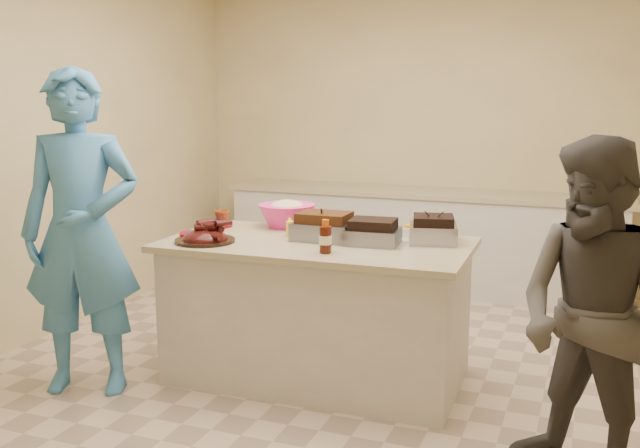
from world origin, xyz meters
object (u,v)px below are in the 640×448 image
at_px(island, 317,377).
at_px(bbq_bottle_a, 326,251).
at_px(rib_platter, 205,242).
at_px(plastic_cup, 222,224).
at_px(roasting_pan, 433,242).
at_px(coleslaw_bowl, 287,227).
at_px(guest_blue, 91,388).
at_px(bbq_bottle_b, 325,253).
at_px(mustard_bottle, 290,236).

height_order(island, bbq_bottle_a, bbq_bottle_a).
xyz_separation_m(rib_platter, plastic_cup, (-0.20, 0.57, 0.00)).
bearing_deg(roasting_pan, coleslaw_bowl, 158.26).
xyz_separation_m(island, roasting_pan, (0.66, 0.23, 0.88)).
xyz_separation_m(plastic_cup, guest_blue, (-0.40, -0.95, -0.88)).
xyz_separation_m(coleslaw_bowl, bbq_bottle_b, (0.52, -0.65, -0.00)).
xyz_separation_m(rib_platter, mustard_bottle, (0.41, 0.35, 0.00)).
bearing_deg(rib_platter, plastic_cup, 109.21).
bearing_deg(island, coleslaw_bowl, 132.95).
height_order(bbq_bottle_a, mustard_bottle, bbq_bottle_a).
bearing_deg(bbq_bottle_a, coleslaw_bowl, 130.03).
bearing_deg(bbq_bottle_b, roasting_pan, 45.17).
bearing_deg(plastic_cup, rib_platter, -70.79).
relative_size(island, plastic_cup, 18.09).
bearing_deg(bbq_bottle_b, bbq_bottle_a, 104.51).
bearing_deg(island, guest_blue, -153.44).
height_order(mustard_bottle, plastic_cup, mustard_bottle).
bearing_deg(bbq_bottle_b, plastic_cup, 149.36).
bearing_deg(plastic_cup, bbq_bottle_a, -29.15).
bearing_deg(bbq_bottle_b, mustard_bottle, 135.78).
bearing_deg(mustard_bottle, rib_platter, -138.86).
bearing_deg(coleslaw_bowl, mustard_bottle, -62.98).
xyz_separation_m(island, guest_blue, (-1.23, -0.65, 0.00)).
relative_size(roasting_pan, guest_blue, 0.15).
bearing_deg(bbq_bottle_a, plastic_cup, 150.85).
distance_m(coleslaw_bowl, mustard_bottle, 0.32).
relative_size(bbq_bottle_b, guest_blue, 0.10).
bearing_deg(rib_platter, mustard_bottle, 41.14).
height_order(bbq_bottle_b, guest_blue, bbq_bottle_b).
relative_size(island, rib_platter, 5.06).
height_order(bbq_bottle_a, plastic_cup, bbq_bottle_a).
relative_size(rib_platter, guest_blue, 0.19).
relative_size(rib_platter, mustard_bottle, 2.90).
height_order(island, coleslaw_bowl, coleslaw_bowl).
distance_m(roasting_pan, plastic_cup, 1.49).
height_order(roasting_pan, guest_blue, roasting_pan).
bearing_deg(rib_platter, island, 22.57).
bearing_deg(bbq_bottle_b, rib_platter, 178.84).
xyz_separation_m(island, plastic_cup, (-0.83, 0.31, 0.88)).
distance_m(roasting_pan, guest_blue, 2.26).
bearing_deg(mustard_bottle, coleslaw_bowl, 117.02).
bearing_deg(bbq_bottle_b, coleslaw_bowl, 128.81).
xyz_separation_m(mustard_bottle, guest_blue, (-1.00, -0.74, -0.88)).
relative_size(island, guest_blue, 0.96).
distance_m(rib_platter, bbq_bottle_a, 0.78).
bearing_deg(bbq_bottle_a, guest_blue, -163.37).
relative_size(roasting_pan, coleslaw_bowl, 0.73).
bearing_deg(coleslaw_bowl, rib_platter, -112.46).
xyz_separation_m(bbq_bottle_a, guest_blue, (-1.38, -0.41, -0.88)).
relative_size(coleslaw_bowl, guest_blue, 0.20).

